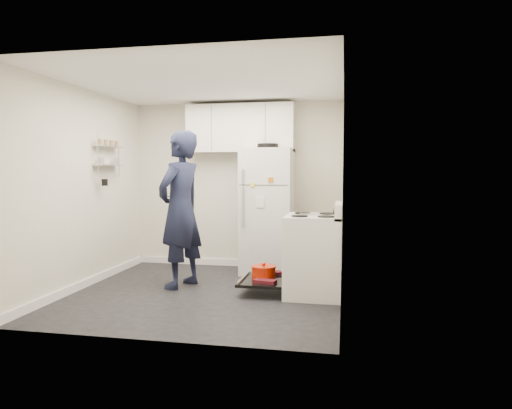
% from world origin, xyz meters
% --- Properties ---
extents(room, '(3.21, 3.21, 2.51)m').
position_xyz_m(room, '(-0.03, 0.03, 1.21)').
color(room, black).
rests_on(room, ground).
extents(electric_range, '(0.66, 0.76, 1.10)m').
position_xyz_m(electric_range, '(1.26, 0.15, 0.47)').
color(electric_range, silver).
rests_on(electric_range, ground).
extents(open_oven_door, '(0.55, 0.72, 0.23)m').
position_xyz_m(open_oven_door, '(0.67, 0.17, 0.19)').
color(open_oven_door, black).
rests_on(open_oven_door, ground).
extents(refrigerator, '(0.72, 0.74, 1.86)m').
position_xyz_m(refrigerator, '(0.54, 1.25, 0.90)').
color(refrigerator, silver).
rests_on(refrigerator, ground).
extents(upper_cabinets, '(1.60, 0.33, 0.70)m').
position_xyz_m(upper_cabinets, '(0.10, 1.43, 2.10)').
color(upper_cabinets, silver).
rests_on(upper_cabinets, room).
extents(wall_shelf_rack, '(0.14, 0.60, 0.61)m').
position_xyz_m(wall_shelf_rack, '(-1.52, 0.49, 1.68)').
color(wall_shelf_rack, '#B2B2B7').
rests_on(wall_shelf_rack, room).
extents(person, '(0.68, 0.83, 1.97)m').
position_xyz_m(person, '(-0.40, 0.22, 0.99)').
color(person, black).
rests_on(person, ground).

